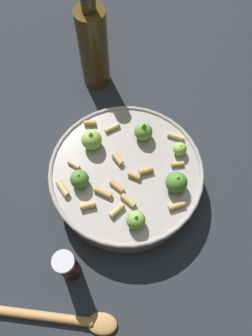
{
  "coord_description": "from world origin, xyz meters",
  "views": [
    {
      "loc": [
        0.27,
        0.03,
        0.63
      ],
      "look_at": [
        0.0,
        0.0,
        0.07
      ],
      "focal_mm": 35.65,
      "sensor_mm": 36.0,
      "label": 1
    }
  ],
  "objects_px": {
    "olive_oil_bottle": "(93,47)",
    "wooden_spoon": "(53,317)",
    "cooking_pan": "(126,175)",
    "pepper_shaker": "(68,266)"
  },
  "relations": [
    {
      "from": "olive_oil_bottle",
      "to": "wooden_spoon",
      "type": "distance_m",
      "value": 0.54
    },
    {
      "from": "wooden_spoon",
      "to": "olive_oil_bottle",
      "type": "bearing_deg",
      "value": 179.75
    },
    {
      "from": "cooking_pan",
      "to": "wooden_spoon",
      "type": "bearing_deg",
      "value": -20.58
    },
    {
      "from": "pepper_shaker",
      "to": "olive_oil_bottle",
      "type": "distance_m",
      "value": 0.45
    },
    {
      "from": "pepper_shaker",
      "to": "olive_oil_bottle",
      "type": "relative_size",
      "value": 0.41
    },
    {
      "from": "cooking_pan",
      "to": "pepper_shaker",
      "type": "relative_size",
      "value": 2.94
    },
    {
      "from": "cooking_pan",
      "to": "pepper_shaker",
      "type": "xyz_separation_m",
      "value": [
        0.18,
        -0.08,
        0.01
      ]
    },
    {
      "from": "olive_oil_bottle",
      "to": "wooden_spoon",
      "type": "relative_size",
      "value": 0.97
    },
    {
      "from": "pepper_shaker",
      "to": "olive_oil_bottle",
      "type": "xyz_separation_m",
      "value": [
        -0.45,
        -0.02,
        0.05
      ]
    },
    {
      "from": "cooking_pan",
      "to": "pepper_shaker",
      "type": "bearing_deg",
      "value": -23.8
    }
  ]
}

